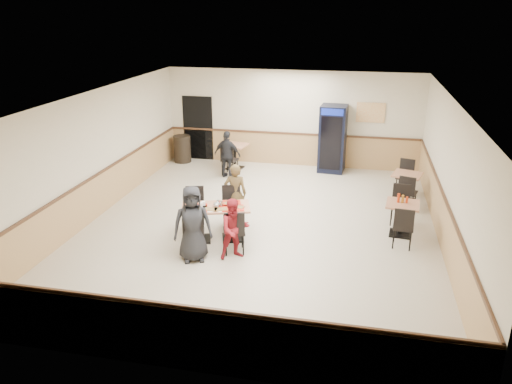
% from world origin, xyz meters
% --- Properties ---
extents(ground, '(10.00, 10.00, 0.00)m').
position_xyz_m(ground, '(0.00, 0.00, 0.00)').
color(ground, beige).
rests_on(ground, ground).
extents(room_shell, '(10.00, 10.00, 10.00)m').
position_xyz_m(room_shell, '(1.78, 2.55, 0.58)').
color(room_shell, silver).
rests_on(room_shell, ground).
extents(main_table, '(1.60, 1.12, 0.78)m').
position_xyz_m(main_table, '(-0.80, -0.85, 0.52)').
color(main_table, black).
rests_on(main_table, ground).
extents(main_chairs, '(1.73, 2.01, 0.99)m').
position_xyz_m(main_chairs, '(-0.85, -0.86, 0.49)').
color(main_chairs, black).
rests_on(main_chairs, ground).
extents(diner_woman_left, '(0.89, 0.75, 1.56)m').
position_xyz_m(diner_woman_left, '(-0.99, -1.83, 0.78)').
color(diner_woman_left, black).
rests_on(diner_woman_left, ground).
extents(diner_woman_right, '(0.78, 0.73, 1.27)m').
position_xyz_m(diner_woman_right, '(-0.19, -1.58, 0.64)').
color(diner_woman_right, maroon).
rests_on(diner_woman_right, ground).
extents(diner_man_opposite, '(0.58, 0.44, 1.44)m').
position_xyz_m(diner_man_opposite, '(-0.61, 0.14, 0.72)').
color(diner_man_opposite, brown).
rests_on(diner_man_opposite, ground).
extents(lone_diner, '(0.87, 0.47, 1.40)m').
position_xyz_m(lone_diner, '(-1.66, 3.32, 0.70)').
color(lone_diner, black).
rests_on(lone_diner, ground).
extents(tabletop_clutter, '(1.33, 0.92, 0.12)m').
position_xyz_m(tabletop_clutter, '(-0.83, -0.92, 0.80)').
color(tabletop_clutter, red).
rests_on(tabletop_clutter, main_table).
extents(side_table_near, '(0.77, 0.77, 0.75)m').
position_xyz_m(side_table_near, '(3.16, 0.24, 0.50)').
color(side_table_near, black).
rests_on(side_table_near, ground).
extents(side_table_near_chair_south, '(0.49, 0.49, 0.96)m').
position_xyz_m(side_table_near_chair_south, '(3.16, -0.36, 0.48)').
color(side_table_near_chair_south, black).
rests_on(side_table_near_chair_south, ground).
extents(side_table_near_chair_north, '(0.49, 0.49, 0.96)m').
position_xyz_m(side_table_near_chair_north, '(3.16, 0.84, 0.48)').
color(side_table_near_chair_north, black).
rests_on(side_table_near_chair_north, ground).
extents(side_table_far, '(0.86, 0.86, 0.75)m').
position_xyz_m(side_table_far, '(3.40, 2.41, 0.50)').
color(side_table_far, black).
rests_on(side_table_far, ground).
extents(side_table_far_chair_south, '(0.54, 0.54, 0.95)m').
position_xyz_m(side_table_far_chair_south, '(3.40, 1.81, 0.47)').
color(side_table_far_chair_south, black).
rests_on(side_table_far_chair_south, ground).
extents(side_table_far_chair_north, '(0.54, 0.54, 0.95)m').
position_xyz_m(side_table_far_chair_north, '(3.40, 3.01, 0.47)').
color(side_table_far_chair_north, black).
rests_on(side_table_far_chair_north, ground).
extents(condiment_caddy, '(0.23, 0.06, 0.20)m').
position_xyz_m(condiment_caddy, '(3.13, 0.29, 0.84)').
color(condiment_caddy, red).
rests_on(condiment_caddy, side_table_near).
extents(back_table, '(0.84, 0.84, 0.77)m').
position_xyz_m(back_table, '(-1.66, 4.20, 0.52)').
color(back_table, black).
rests_on(back_table, ground).
extents(back_table_chair_lone, '(0.53, 0.53, 0.98)m').
position_xyz_m(back_table_chair_lone, '(-1.66, 3.58, 0.49)').
color(back_table_chair_lone, black).
rests_on(back_table_chair_lone, ground).
extents(pepsi_cooler, '(0.83, 0.83, 2.04)m').
position_xyz_m(pepsi_cooler, '(1.32, 4.59, 1.02)').
color(pepsi_cooler, black).
rests_on(pepsi_cooler, ground).
extents(trash_bin, '(0.55, 0.55, 0.87)m').
position_xyz_m(trash_bin, '(-3.52, 4.55, 0.44)').
color(trash_bin, black).
rests_on(trash_bin, ground).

